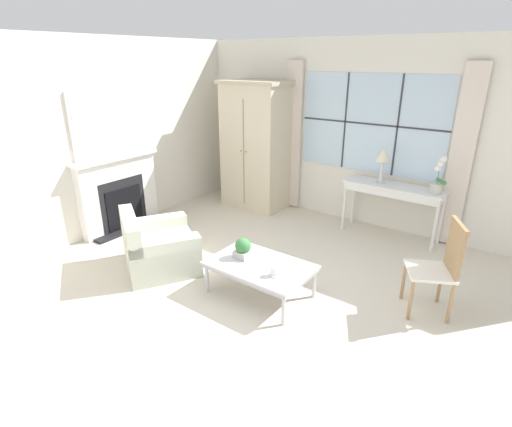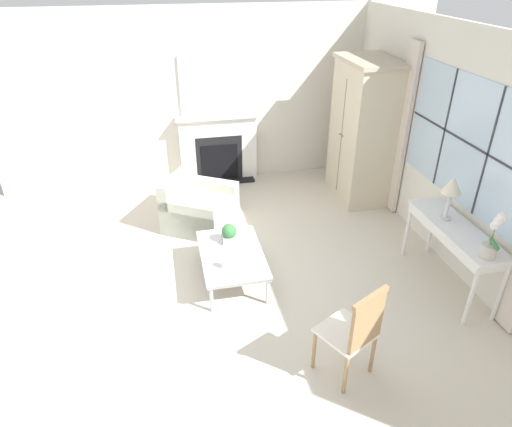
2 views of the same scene
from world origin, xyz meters
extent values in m
plane|color=beige|center=(0.00, 0.00, 0.00)|extent=(14.00, 14.00, 0.00)
cube|color=silver|center=(0.00, 3.03, 1.40)|extent=(7.20, 0.06, 2.80)
cube|color=silver|center=(0.00, 3.00, 1.58)|extent=(2.25, 0.01, 1.44)
cube|color=#2D2D33|center=(-0.40, 2.99, 1.58)|extent=(0.02, 0.02, 1.44)
cube|color=#2D2D33|center=(0.40, 2.99, 1.58)|extent=(0.02, 0.02, 1.44)
cube|color=#2D2D33|center=(0.00, 2.99, 1.58)|extent=(2.25, 0.02, 0.02)
cube|color=beige|center=(-1.31, 2.95, 1.25)|extent=(0.29, 0.06, 2.45)
cube|color=beige|center=(1.31, 2.95, 1.25)|extent=(0.29, 0.06, 2.45)
cube|color=silver|center=(-3.03, 0.60, 1.40)|extent=(0.06, 7.20, 2.80)
cube|color=black|center=(-2.83, 0.53, 0.02)|extent=(0.34, 1.16, 0.04)
cube|color=white|center=(-2.91, 0.53, 0.56)|extent=(0.18, 1.28, 1.11)
cube|color=white|center=(-2.88, 0.53, 1.13)|extent=(0.24, 1.36, 0.04)
cube|color=black|center=(-2.81, 0.53, 0.37)|extent=(0.02, 0.62, 0.61)
cube|color=black|center=(-2.82, 0.53, 0.43)|extent=(0.01, 0.78, 0.77)
cube|color=white|center=(-2.98, 0.53, 1.62)|extent=(0.04, 1.13, 0.97)
cube|color=silver|center=(-2.96, 0.53, 1.62)|extent=(0.01, 1.05, 0.89)
cube|color=beige|center=(-1.85, 2.61, 1.05)|extent=(1.07, 0.67, 2.10)
cube|color=#BCAE92|center=(-1.85, 2.61, 2.13)|extent=(1.15, 0.73, 0.06)
cube|color=gray|center=(-1.85, 2.28, 1.01)|extent=(0.01, 0.01, 1.76)
sphere|color=#997F4C|center=(-1.90, 2.27, 1.05)|extent=(0.03, 0.03, 0.03)
sphere|color=#997F4C|center=(-1.80, 2.27, 1.05)|extent=(0.03, 0.03, 0.03)
cube|color=white|center=(0.55, 2.73, 0.78)|extent=(1.41, 0.43, 0.03)
cube|color=white|center=(0.55, 2.73, 0.71)|extent=(1.35, 0.41, 0.10)
cylinder|color=white|center=(-0.12, 2.55, 0.38)|extent=(0.04, 0.04, 0.76)
cylinder|color=white|center=(1.21, 2.55, 0.38)|extent=(0.04, 0.04, 0.76)
cylinder|color=white|center=(-0.12, 2.90, 0.38)|extent=(0.04, 0.04, 0.76)
cylinder|color=white|center=(1.21, 2.90, 0.38)|extent=(0.04, 0.04, 0.76)
cylinder|color=silver|center=(0.35, 2.70, 0.80)|extent=(0.13, 0.13, 0.02)
cylinder|color=silver|center=(0.35, 2.70, 0.97)|extent=(0.05, 0.05, 0.31)
cone|color=beige|center=(0.35, 2.70, 1.22)|extent=(0.23, 0.23, 0.19)
cylinder|color=#BCB7AD|center=(1.12, 2.68, 0.86)|extent=(0.16, 0.16, 0.14)
cylinder|color=#38753D|center=(1.12, 2.68, 1.12)|extent=(0.01, 0.01, 0.37)
cube|color=#38753D|center=(1.16, 2.68, 0.97)|extent=(0.15, 0.02, 0.09)
sphere|color=white|center=(1.09, 2.69, 1.14)|extent=(0.09, 0.09, 0.09)
sphere|color=white|center=(1.12, 2.69, 1.20)|extent=(0.09, 0.09, 0.09)
sphere|color=white|center=(1.14, 2.69, 1.27)|extent=(0.09, 0.09, 0.09)
cube|color=beige|center=(-1.45, 0.05, 0.20)|extent=(1.23, 1.20, 0.40)
cube|color=beige|center=(-1.63, -0.24, 0.57)|extent=(0.89, 0.62, 0.34)
cube|color=beige|center=(-1.77, 0.24, 0.27)|extent=(0.60, 0.82, 0.54)
cube|color=beige|center=(-1.14, -0.14, 0.27)|extent=(0.60, 0.82, 0.54)
cube|color=white|center=(1.51, 1.06, 0.47)|extent=(0.59, 0.59, 0.03)
cube|color=#9E7A51|center=(1.69, 1.15, 0.73)|extent=(0.22, 0.38, 0.49)
cube|color=#9E7A51|center=(1.69, 1.15, 1.00)|extent=(0.24, 0.40, 0.05)
cylinder|color=#9E7A51|center=(1.43, 0.80, 0.23)|extent=(0.04, 0.04, 0.46)
cylinder|color=#9E7A51|center=(1.25, 1.14, 0.23)|extent=(0.04, 0.04, 0.46)
cylinder|color=#9E7A51|center=(1.76, 0.98, 0.23)|extent=(0.04, 0.04, 0.46)
cylinder|color=#9E7A51|center=(1.59, 1.32, 0.23)|extent=(0.04, 0.04, 0.46)
cube|color=#BCBCC1|center=(-0.07, 0.28, 0.38)|extent=(1.13, 0.72, 0.03)
cube|color=#A0A0A4|center=(-0.07, 0.28, 0.34)|extent=(1.10, 0.71, 0.04)
cylinder|color=#BCBCC1|center=(-0.58, -0.04, 0.18)|extent=(0.04, 0.04, 0.36)
cylinder|color=#BCBCC1|center=(0.45, -0.04, 0.18)|extent=(0.04, 0.04, 0.36)
cylinder|color=#BCBCC1|center=(-0.58, 0.59, 0.18)|extent=(0.04, 0.04, 0.36)
cylinder|color=#BCBCC1|center=(0.45, 0.59, 0.18)|extent=(0.04, 0.04, 0.36)
cube|color=#BCB7AD|center=(-0.31, 0.29, 0.43)|extent=(0.17, 0.17, 0.08)
sphere|color=#38753D|center=(-0.31, 0.29, 0.53)|extent=(0.18, 0.18, 0.18)
cylinder|color=silver|center=(0.20, 0.16, 0.40)|extent=(0.12, 0.12, 0.01)
cylinder|color=white|center=(0.20, 0.16, 0.45)|extent=(0.09, 0.09, 0.10)
cylinder|color=black|center=(0.20, 0.16, 0.51)|extent=(0.00, 0.00, 0.01)
camera|label=1|loc=(2.20, -2.87, 2.51)|focal=28.00mm
camera|label=2|loc=(4.31, -0.36, 3.43)|focal=32.00mm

